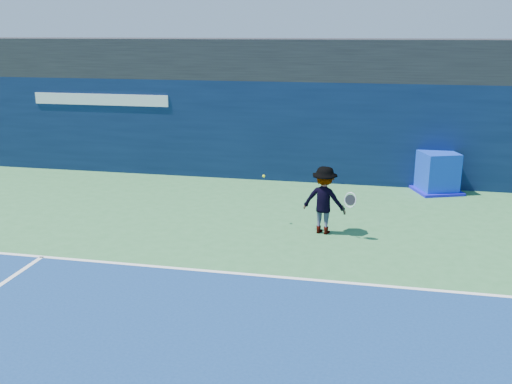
{
  "coord_description": "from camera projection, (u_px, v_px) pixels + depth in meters",
  "views": [
    {
      "loc": [
        1.46,
        -6.69,
        4.46
      ],
      "look_at": [
        -1.0,
        5.2,
        1.0
      ],
      "focal_mm": 40.0,
      "sensor_mm": 36.0,
      "label": 1
    }
  ],
  "objects": [
    {
      "name": "tennis_ball",
      "position": [
        264.0,
        176.0,
        13.27
      ],
      "size": [
        0.06,
        0.06,
        0.06
      ],
      "color": "#D5EE1A",
      "rests_on": "ground"
    },
    {
      "name": "equipment_cart",
      "position": [
        437.0,
        174.0,
        16.19
      ],
      "size": [
        1.54,
        1.54,
        1.15
      ],
      "color": "#0D30BB",
      "rests_on": "ground"
    },
    {
      "name": "tennis_player",
      "position": [
        324.0,
        200.0,
        12.81
      ],
      "size": [
        1.28,
        0.78,
        1.55
      ],
      "color": "white",
      "rests_on": "ground"
    },
    {
      "name": "back_wall_assembly",
      "position": [
        323.0,
        131.0,
        17.29
      ],
      "size": [
        36.0,
        1.03,
        3.0
      ],
      "color": "#0A1838",
      "rests_on": "ground"
    },
    {
      "name": "ground",
      "position": [
        251.0,
        368.0,
        7.81
      ],
      "size": [
        80.0,
        80.0,
        0.0
      ],
      "primitive_type": "plane",
      "color": "#33713D",
      "rests_on": "ground"
    },
    {
      "name": "baseline",
      "position": [
        285.0,
        278.0,
        10.63
      ],
      "size": [
        24.0,
        0.1,
        0.01
      ],
      "primitive_type": "cube",
      "color": "white",
      "rests_on": "ground"
    },
    {
      "name": "stadium_band",
      "position": [
        329.0,
        59.0,
        17.66
      ],
      "size": [
        36.0,
        3.0,
        1.2
      ],
      "primitive_type": "cube",
      "color": "black",
      "rests_on": "back_wall_assembly"
    }
  ]
}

